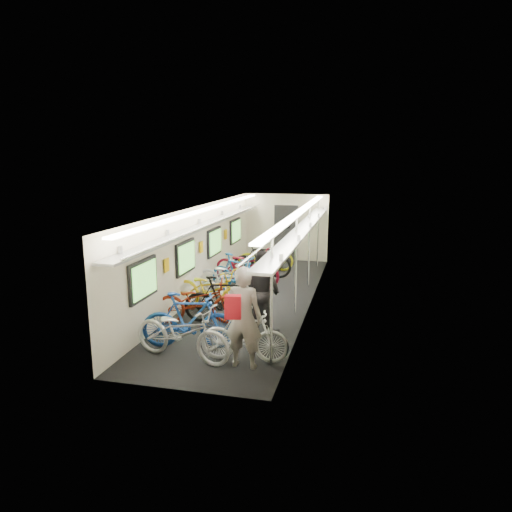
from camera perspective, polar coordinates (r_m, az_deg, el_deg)
The scene contains 16 objects.
train_car_shell at distance 12.41m, azimuth -1.18°, elevation 3.03°, with size 10.00×10.00×10.00m.
bicycle_0 at distance 8.44m, azimuth -9.22°, elevation -9.40°, with size 0.69×1.97×1.03m, color #B2B1B6.
bicycle_1 at distance 8.91m, azimuth -8.36°, elevation -7.97°, with size 0.52×1.84×1.11m, color #1B48A2.
bicycle_2 at distance 10.20m, azimuth -7.18°, elevation -5.67°, with size 0.66×1.91×1.00m, color maroon.
bicycle_3 at distance 10.14m, azimuth -4.05°, elevation -5.47°, with size 0.51×1.80×1.08m, color black.
bicycle_4 at distance 10.93m, azimuth -5.74°, elevation -4.23°, with size 0.71×2.05×1.08m, color gold.
bicycle_5 at distance 11.19m, azimuth -3.16°, elevation -4.04°, with size 0.47×1.65×0.99m, color white.
bicycle_6 at distance 12.20m, azimuth -3.38°, elevation -2.64°, with size 0.68×1.94×1.02m, color silver.
bicycle_7 at distance 12.32m, azimuth -2.34°, elevation -2.29°, with size 0.52×1.83×1.10m, color #1B60A6.
bicycle_8 at distance 13.21m, azimuth -1.18°, elevation -1.28°, with size 0.74×2.13×1.12m, color maroon.
bicycle_9 at distance 14.00m, azimuth 0.71°, elevation -0.57°, with size 0.52×1.83×1.10m, color black.
bicycle_10 at distance 14.90m, azimuth 1.20°, elevation -0.10°, with size 0.63×1.82×0.96m, color gold.
bicycle_11 at distance 8.27m, azimuth -1.45°, elevation -9.94°, with size 0.45×1.61×0.97m, color white.
passenger_near at distance 7.92m, azimuth -1.59°, elevation -7.67°, with size 0.66×0.43×1.81m, color gray.
passenger_mid at distance 9.62m, azimuth 0.88°, elevation -4.37°, with size 0.84×0.66×1.74m, color black.
backpack at distance 7.27m, azimuth -2.91°, elevation -6.38°, with size 0.26×0.14×0.38m, color red.
Camera 1 is at (2.74, -11.15, 3.54)m, focal length 32.00 mm.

